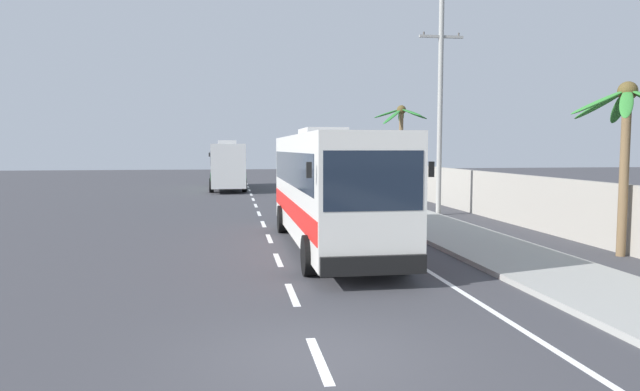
{
  "coord_description": "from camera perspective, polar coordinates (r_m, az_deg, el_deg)",
  "views": [
    {
      "loc": [
        -1.28,
        -8.56,
        3.23
      ],
      "look_at": [
        1.52,
        9.74,
        1.7
      ],
      "focal_mm": 32.21,
      "sensor_mm": 36.0,
      "label": 1
    }
  ],
  "objects": [
    {
      "name": "utility_pole_mid",
      "position": [
        28.3,
        11.84,
        8.92
      ],
      "size": [
        2.16,
        0.24,
        10.35
      ],
      "color": "#9E9E99",
      "rests_on": "ground"
    },
    {
      "name": "boundary_wall",
      "position": [
        25.59,
        19.0,
        -0.39
      ],
      "size": [
        0.24,
        60.0,
        2.13
      ],
      "primitive_type": "cube",
      "color": "#9E998E",
      "rests_on": "ground"
    },
    {
      "name": "coach_bus_foreground",
      "position": [
        18.63,
        0.92,
        1.05
      ],
      "size": [
        2.99,
        11.77,
        3.92
      ],
      "color": "silver",
      "rests_on": "ground"
    },
    {
      "name": "motorcycle_beside_bus",
      "position": [
        28.92,
        2.14,
        -0.4
      ],
      "size": [
        0.56,
        1.96,
        1.59
      ],
      "color": "black",
      "rests_on": "ground"
    },
    {
      "name": "sidewalk_kerb",
      "position": [
        20.49,
        14.68,
        -4.3
      ],
      "size": [
        3.2,
        90.0,
        0.14
      ],
      "primitive_type": "cube",
      "color": "#999993",
      "rests_on": "ground"
    },
    {
      "name": "ground_plane",
      "position": [
        9.24,
        -0.21,
        -15.74
      ],
      "size": [
        160.0,
        160.0,
        0.0
      ],
      "primitive_type": "plane",
      "color": "#3A3A3F"
    },
    {
      "name": "lane_markings",
      "position": [
        23.62,
        0.32,
        -3.12
      ],
      "size": [
        3.95,
        71.0,
        0.01
      ],
      "color": "white",
      "rests_on": "ground"
    },
    {
      "name": "coach_bus_far_lane",
      "position": [
        45.73,
        -9.24,
        3.1
      ],
      "size": [
        3.06,
        11.11,
        3.82
      ],
      "color": "white",
      "rests_on": "ground"
    },
    {
      "name": "palm_third",
      "position": [
        35.92,
        8.06,
        6.51
      ],
      "size": [
        3.39,
        3.54,
        5.86
      ],
      "color": "brown",
      "rests_on": "ground"
    },
    {
      "name": "palm_second",
      "position": [
        19.25,
        28.07,
        6.13
      ],
      "size": [
        3.5,
        3.34,
        5.18
      ],
      "color": "brown",
      "rests_on": "ground"
    }
  ]
}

